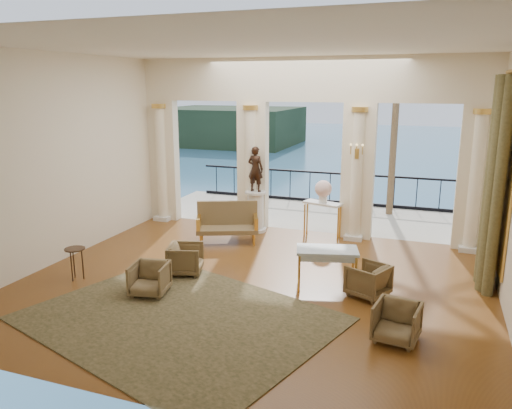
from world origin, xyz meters
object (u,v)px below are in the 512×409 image
at_px(armchair_b, 397,320).
at_px(statue, 255,169).
at_px(armchair_d, 186,258).
at_px(console_table, 323,208).
at_px(side_table, 75,253).
at_px(armchair_c, 368,279).
at_px(settee, 227,222).
at_px(armchair_a, 149,277).
at_px(pedestal, 255,212).
at_px(game_table, 327,253).

distance_m(armchair_b, statue, 6.42).
bearing_deg(armchair_d, console_table, -48.30).
bearing_deg(side_table, armchair_c, 11.63).
height_order(armchair_d, settee, settee).
height_order(armchair_a, side_table, armchair_a).
relative_size(armchair_a, console_table, 0.65).
bearing_deg(armchair_b, pedestal, 138.71).
xyz_separation_m(game_table, console_table, (-0.80, 3.21, 0.06)).
xyz_separation_m(armchair_a, armchair_b, (4.47, -0.23, -0.00)).
bearing_deg(armchair_a, pedestal, 73.75).
bearing_deg(pedestal, game_table, -50.53).
height_order(armchair_c, armchair_d, armchair_d).
height_order(settee, statue, statue).
bearing_deg(console_table, side_table, -115.56).
bearing_deg(pedestal, console_table, 1.59).
height_order(settee, side_table, settee).
bearing_deg(armchair_a, settee, 77.64).
distance_m(game_table, console_table, 3.30).
xyz_separation_m(armchair_b, side_table, (-6.26, 0.38, 0.22)).
bearing_deg(game_table, settee, 130.20).
bearing_deg(armchair_c, side_table, -54.13).
height_order(armchair_c, pedestal, pedestal).
height_order(armchair_d, statue, statue).
xyz_separation_m(armchair_a, console_table, (2.24, 4.62, 0.43)).
bearing_deg(armchair_d, armchair_b, -124.91).
xyz_separation_m(pedestal, statue, (-0.00, 0.00, 1.16)).
distance_m(armchair_c, statue, 4.90).
height_order(console_table, side_table, console_table).
xyz_separation_m(armchair_d, statue, (0.30, 3.40, 1.33)).
distance_m(settee, side_table, 3.82).
bearing_deg(armchair_d, armchair_c, -104.90).
distance_m(armchair_a, pedestal, 4.60).
relative_size(armchair_a, pedestal, 0.62).
xyz_separation_m(armchair_a, game_table, (3.04, 1.42, 0.37)).
distance_m(armchair_c, game_table, 0.89).
relative_size(armchair_b, statue, 0.56).
height_order(armchair_a, game_table, game_table).
height_order(game_table, pedestal, pedestal).
xyz_separation_m(armchair_c, side_table, (-5.63, -1.16, 0.22)).
relative_size(armchair_d, side_table, 1.06).
relative_size(pedestal, console_table, 1.05).
xyz_separation_m(armchair_b, settee, (-4.38, 3.71, 0.16)).
bearing_deg(settee, armchair_c, -52.70).
relative_size(armchair_a, armchair_b, 1.00).
distance_m(armchair_c, settee, 4.33).
xyz_separation_m(armchair_b, game_table, (-1.44, 1.65, 0.37)).
distance_m(statue, side_table, 5.08).
relative_size(armchair_b, settee, 0.41).
height_order(pedestal, console_table, pedestal).
relative_size(pedestal, side_table, 1.67).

